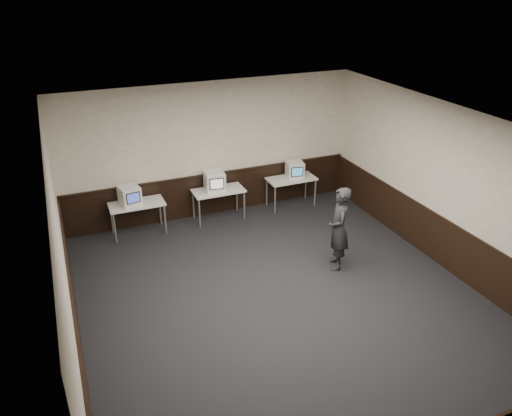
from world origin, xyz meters
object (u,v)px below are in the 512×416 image
(emac_left, at_px, (130,195))
(emac_right, at_px, (295,169))
(emac_center, at_px, (215,181))
(desk_center, at_px, (218,193))
(desk_left, at_px, (137,206))
(person, at_px, (339,229))
(desk_right, at_px, (291,181))

(emac_left, height_order, emac_right, emac_left)
(emac_center, bearing_deg, desk_center, -22.27)
(desk_left, distance_m, emac_left, 0.31)
(desk_center, xyz_separation_m, person, (1.48, -2.91, 0.18))
(desk_center, distance_m, desk_right, 1.90)
(desk_left, xyz_separation_m, emac_right, (3.90, 0.03, 0.27))
(desk_left, bearing_deg, emac_right, 0.40)
(emac_center, bearing_deg, person, -56.52)
(desk_center, bearing_deg, emac_center, 152.08)
(desk_center, xyz_separation_m, emac_left, (-2.03, 0.01, 0.28))
(desk_left, bearing_deg, person, -40.68)
(desk_center, height_order, emac_center, emac_center)
(emac_left, height_order, person, person)
(emac_right, bearing_deg, desk_left, -168.67)
(desk_right, bearing_deg, desk_left, 180.00)
(desk_center, bearing_deg, desk_left, 180.00)
(emac_center, bearing_deg, desk_left, -173.18)
(desk_center, relative_size, emac_right, 2.44)
(desk_left, xyz_separation_m, desk_right, (3.80, 0.00, 0.00))
(desk_left, bearing_deg, desk_right, 0.00)
(emac_left, distance_m, emac_center, 1.95)
(desk_left, height_order, emac_left, emac_left)
(person, bearing_deg, desk_center, -130.09)
(desk_center, height_order, desk_right, same)
(desk_right, height_order, emac_center, emac_center)
(person, bearing_deg, emac_right, -167.09)
(emac_right, distance_m, person, 2.98)
(desk_left, distance_m, emac_center, 1.85)
(emac_left, xyz_separation_m, emac_center, (1.95, 0.03, 0.02))
(desk_center, xyz_separation_m, emac_center, (-0.07, 0.04, 0.30))
(emac_center, relative_size, emac_right, 1.06)
(desk_right, relative_size, emac_right, 2.44)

